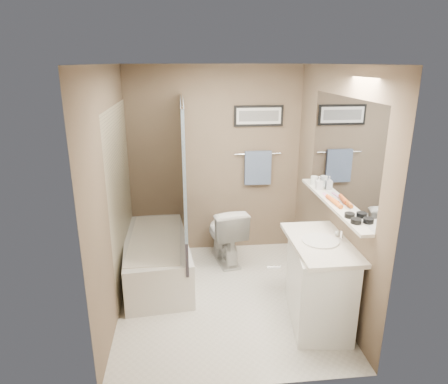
{
  "coord_description": "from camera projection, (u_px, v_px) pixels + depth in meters",
  "views": [
    {
      "loc": [
        -0.41,
        -3.71,
        2.42
      ],
      "look_at": [
        0.0,
        0.15,
        1.15
      ],
      "focal_mm": 32.0,
      "sensor_mm": 36.0,
      "label": 1
    }
  ],
  "objects": [
    {
      "name": "ground",
      "position": [
        225.0,
        297.0,
        4.3
      ],
      "size": [
        2.5,
        2.5,
        0.0
      ],
      "primitive_type": "plane",
      "color": "silver",
      "rests_on": "ground"
    },
    {
      "name": "ceiling",
      "position": [
        226.0,
        67.0,
        3.56
      ],
      "size": [
        2.2,
        2.5,
        0.04
      ],
      "primitive_type": "cube",
      "color": "white",
      "rests_on": "wall_back"
    },
    {
      "name": "wall_back",
      "position": [
        215.0,
        162.0,
        5.09
      ],
      "size": [
        2.2,
        0.04,
        2.4
      ],
      "primitive_type": "cube",
      "color": "brown",
      "rests_on": "ground"
    },
    {
      "name": "wall_front",
      "position": [
        245.0,
        246.0,
        2.77
      ],
      "size": [
        2.2,
        0.04,
        2.4
      ],
      "primitive_type": "cube",
      "color": "brown",
      "rests_on": "ground"
    },
    {
      "name": "wall_left",
      "position": [
        114.0,
        196.0,
        3.82
      ],
      "size": [
        0.04,
        2.5,
        2.4
      ],
      "primitive_type": "cube",
      "color": "brown",
      "rests_on": "ground"
    },
    {
      "name": "wall_right",
      "position": [
        331.0,
        188.0,
        4.04
      ],
      "size": [
        0.04,
        2.5,
        2.4
      ],
      "primitive_type": "cube",
      "color": "brown",
      "rests_on": "ground"
    },
    {
      "name": "tile_surround",
      "position": [
        121.0,
        198.0,
        4.35
      ],
      "size": [
        0.02,
        1.55,
        2.0
      ],
      "primitive_type": "cube",
      "color": "#BEB190",
      "rests_on": "wall_left"
    },
    {
      "name": "curtain_rod",
      "position": [
        182.0,
        100.0,
        4.1
      ],
      "size": [
        0.02,
        1.55,
        0.02
      ],
      "primitive_type": "cylinder",
      "rotation": [
        1.57,
        0.0,
        0.0
      ],
      "color": "silver",
      "rests_on": "wall_left"
    },
    {
      "name": "curtain_upper",
      "position": [
        184.0,
        161.0,
        4.3
      ],
      "size": [
        0.03,
        1.45,
        1.28
      ],
      "primitive_type": "cube",
      "color": "silver",
      "rests_on": "curtain_rod"
    },
    {
      "name": "curtain_lower",
      "position": [
        186.0,
        231.0,
        4.55
      ],
      "size": [
        0.03,
        1.45,
        0.36
      ],
      "primitive_type": "cube",
      "color": "#272F49",
      "rests_on": "curtain_rod"
    },
    {
      "name": "mirror",
      "position": [
        342.0,
        151.0,
        3.77
      ],
      "size": [
        0.02,
        1.6,
        1.0
      ],
      "primitive_type": "cube",
      "color": "silver",
      "rests_on": "wall_right"
    },
    {
      "name": "shelf",
      "position": [
        332.0,
        203.0,
        3.92
      ],
      "size": [
        0.12,
        1.6,
        0.03
      ],
      "primitive_type": "cube",
      "color": "silver",
      "rests_on": "wall_right"
    },
    {
      "name": "towel_bar",
      "position": [
        258.0,
        154.0,
        5.1
      ],
      "size": [
        0.6,
        0.02,
        0.02
      ],
      "primitive_type": "cylinder",
      "rotation": [
        0.0,
        1.57,
        0.0
      ],
      "color": "silver",
      "rests_on": "wall_back"
    },
    {
      "name": "towel",
      "position": [
        258.0,
        168.0,
        5.14
      ],
      "size": [
        0.34,
        0.05,
        0.44
      ],
      "primitive_type": "cube",
      "color": "#7C93B5",
      "rests_on": "towel_bar"
    },
    {
      "name": "art_frame",
      "position": [
        259.0,
        116.0,
        4.97
      ],
      "size": [
        0.62,
        0.02,
        0.26
      ],
      "primitive_type": "cube",
      "color": "black",
      "rests_on": "wall_back"
    },
    {
      "name": "art_mat",
      "position": [
        259.0,
        116.0,
        4.96
      ],
      "size": [
        0.56,
        0.0,
        0.2
      ],
      "primitive_type": "cube",
      "color": "white",
      "rests_on": "art_frame"
    },
    {
      "name": "art_image",
      "position": [
        259.0,
        116.0,
        4.95
      ],
      "size": [
        0.5,
        0.0,
        0.13
      ],
      "primitive_type": "cube",
      "color": "#595959",
      "rests_on": "art_mat"
    },
    {
      "name": "door",
      "position": [
        320.0,
        269.0,
        2.87
      ],
      "size": [
        0.8,
        0.02,
        2.0
      ],
      "primitive_type": "cube",
      "color": "silver",
      "rests_on": "wall_front"
    },
    {
      "name": "door_handle",
      "position": [
        274.0,
        268.0,
        2.89
      ],
      "size": [
        0.1,
        0.02,
        0.02
      ],
      "primitive_type": "cylinder",
      "rotation": [
        0.0,
        1.57,
        0.0
      ],
      "color": "silver",
      "rests_on": "door"
    },
    {
      "name": "bathtub",
      "position": [
        157.0,
        258.0,
        4.63
      ],
      "size": [
        0.84,
        1.56,
        0.5
      ],
      "primitive_type": "cube",
      "rotation": [
        0.0,
        0.0,
        0.1
      ],
      "color": "silver",
      "rests_on": "ground"
    },
    {
      "name": "tub_rim",
      "position": [
        155.0,
        239.0,
        4.55
      ],
      "size": [
        0.56,
        1.36,
        0.02
      ],
      "primitive_type": "cube",
      "color": "white",
      "rests_on": "bathtub"
    },
    {
      "name": "toilet",
      "position": [
        225.0,
        233.0,
        5.01
      ],
      "size": [
        0.54,
        0.79,
        0.74
      ],
      "primitive_type": "imported",
      "rotation": [
        0.0,
        0.0,
        3.33
      ],
      "color": "silver",
      "rests_on": "ground"
    },
    {
      "name": "vanity",
      "position": [
        319.0,
        283.0,
        3.82
      ],
      "size": [
        0.61,
        0.96,
        0.8
      ],
      "primitive_type": "cube",
      "rotation": [
        0.0,
        0.0,
        -0.13
      ],
      "color": "white",
      "rests_on": "ground"
    },
    {
      "name": "countertop",
      "position": [
        321.0,
        243.0,
        3.69
      ],
      "size": [
        0.54,
        0.96,
        0.04
      ],
      "primitive_type": "cube",
      "color": "silver",
      "rests_on": "vanity"
    },
    {
      "name": "sink_basin",
      "position": [
        320.0,
        241.0,
        3.68
      ],
      "size": [
        0.34,
        0.34,
        0.01
      ],
      "primitive_type": "cylinder",
      "color": "silver",
      "rests_on": "countertop"
    },
    {
      "name": "faucet_spout",
      "position": [
        342.0,
        236.0,
        3.69
      ],
      "size": [
        0.02,
        0.02,
        0.1
      ],
      "primitive_type": "cylinder",
      "color": "white",
      "rests_on": "countertop"
    },
    {
      "name": "faucet_knob",
      "position": [
        337.0,
        233.0,
        3.79
      ],
      "size": [
        0.05,
        0.05,
        0.05
      ],
      "primitive_type": "sphere",
      "color": "silver",
      "rests_on": "countertop"
    },
    {
      "name": "candle_bowl_near",
      "position": [
        356.0,
        221.0,
        3.38
      ],
      "size": [
        0.09,
        0.09,
        0.04
      ],
      "primitive_type": "cylinder",
      "color": "black",
      "rests_on": "shelf"
    },
    {
      "name": "candle_bowl_far",
      "position": [
        350.0,
        215.0,
        3.51
      ],
      "size": [
        0.09,
        0.09,
        0.04
      ],
      "primitive_type": "cylinder",
      "color": "black",
      "rests_on": "shelf"
    },
    {
      "name": "hair_brush_front",
      "position": [
        336.0,
        203.0,
        3.8
      ],
      "size": [
        0.05,
        0.22,
        0.04
      ],
      "primitive_type": "cylinder",
      "rotation": [
        1.57,
        0.0,
        0.05
      ],
      "color": "orange",
      "rests_on": "shelf"
    },
    {
      "name": "hair_brush_back",
      "position": [
        332.0,
        200.0,
        3.9
      ],
      "size": [
        0.07,
        0.22,
        0.04
      ],
      "primitive_type": "cylinder",
      "rotation": [
        1.57,
        0.0,
        0.13
      ],
      "color": "orange",
      "rests_on": "shelf"
    },
    {
      "name": "pink_comb",
      "position": [
        326.0,
        195.0,
        4.08
      ],
      "size": [
        0.05,
        0.16,
        0.01
      ],
      "primitive_type": "cube",
      "rotation": [
        0.0,
        0.0,
        -0.1
      ],
      "color": "pink",
      "rests_on": "shelf"
    },
    {
      "name": "glass_jar",
      "position": [
        314.0,
        181.0,
        4.43
      ],
      "size": [
        0.08,
        0.08,
        0.1
      ],
      "primitive_type": "cylinder",
      "color": "white",
      "rests_on": "shelf"
    },
    {
      "name": "soap_bottle",
      "position": [
        319.0,
        183.0,
        4.27
      ],
      "size": [
        0.07,
        0.07,
        0.14
      ],
      "primitive_type": "imported",
      "rotation": [
        0.0,
        0.0,
        0.07
      ],
      "color": "#999999",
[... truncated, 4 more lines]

